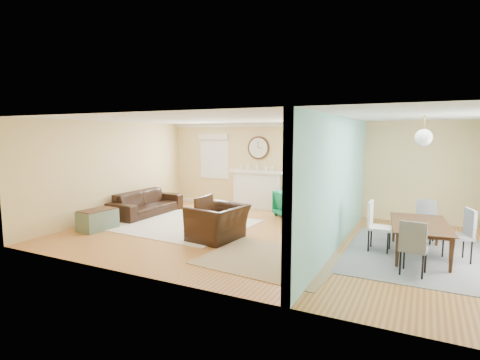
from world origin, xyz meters
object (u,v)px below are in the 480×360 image
Objects in this scene: eames_chair at (218,223)px; green_chair at (292,204)px; sofa at (147,203)px; credenza at (334,214)px; dining_table at (421,240)px.

eames_chair is 2.92m from green_chair.
eames_chair is (3.08, -1.33, 0.04)m from sofa.
sofa is 4.07m from green_chair.
sofa is 1.57× the size of credenza.
credenza reaches higher than sofa.
eames_chair is 0.79× the size of credenza.
dining_table is at bearing 108.77° from eames_chair.
sofa is at bearing -105.31° from eames_chair.
sofa is 7.03m from dining_table.
credenza is (5.13, 0.58, 0.07)m from sofa.
eames_chair is 2.80m from credenza.
green_chair is 0.55× the size of credenza.
sofa is 1.29× the size of dining_table.
credenza is 2.21m from dining_table.
sofa is at bearing 79.10° from dining_table.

